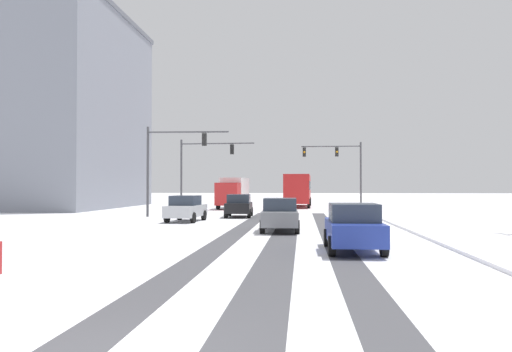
{
  "coord_description": "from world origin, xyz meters",
  "views": [
    {
      "loc": [
        2.69,
        -5.99,
        2.21
      ],
      "look_at": [
        0.0,
        23.02,
        2.8
      ],
      "focal_mm": 34.81,
      "sensor_mm": 36.0,
      "label": 1
    }
  ],
  "objects_px": {
    "traffic_signal_far_left": "(202,161)",
    "car_silver_second": "(186,208)",
    "car_black_lead": "(239,206)",
    "box_truck_delivery": "(233,192)",
    "car_blue_fourth": "(353,227)",
    "office_building_far_left_block": "(21,111)",
    "traffic_signal_near_left": "(170,155)",
    "car_grey_third": "(280,215)",
    "bus_oncoming": "(298,188)",
    "traffic_signal_far_right": "(340,161)"
  },
  "relations": [
    {
      "from": "traffic_signal_near_left",
      "to": "car_blue_fourth",
      "type": "xyz_separation_m",
      "value": [
        11.19,
        -17.94,
        -3.61
      ]
    },
    {
      "from": "traffic_signal_far_left",
      "to": "office_building_far_left_block",
      "type": "bearing_deg",
      "value": 167.65
    },
    {
      "from": "office_building_far_left_block",
      "to": "car_grey_third",
      "type": "bearing_deg",
      "value": -41.57
    },
    {
      "from": "traffic_signal_far_right",
      "to": "car_black_lead",
      "type": "xyz_separation_m",
      "value": [
        -8.18,
        -13.76,
        -3.82
      ]
    },
    {
      "from": "car_silver_second",
      "to": "car_grey_third",
      "type": "distance_m",
      "value": 8.67
    },
    {
      "from": "traffic_signal_far_right",
      "to": "car_silver_second",
      "type": "xyz_separation_m",
      "value": [
        -10.9,
        -18.57,
        -3.82
      ]
    },
    {
      "from": "car_black_lead",
      "to": "car_blue_fourth",
      "type": "relative_size",
      "value": 1.01
    },
    {
      "from": "traffic_signal_near_left",
      "to": "traffic_signal_far_left",
      "type": "xyz_separation_m",
      "value": [
        0.3,
        9.85,
        0.06
      ]
    },
    {
      "from": "car_blue_fourth",
      "to": "office_building_far_left_block",
      "type": "xyz_separation_m",
      "value": [
        -30.97,
        32.19,
        9.28
      ]
    },
    {
      "from": "traffic_signal_far_left",
      "to": "box_truck_delivery",
      "type": "relative_size",
      "value": 0.92
    },
    {
      "from": "car_silver_second",
      "to": "office_building_far_left_block",
      "type": "bearing_deg",
      "value": 139.45
    },
    {
      "from": "car_black_lead",
      "to": "car_silver_second",
      "type": "height_order",
      "value": "same"
    },
    {
      "from": "car_blue_fourth",
      "to": "box_truck_delivery",
      "type": "xyz_separation_m",
      "value": [
        -8.51,
        31.59,
        0.82
      ]
    },
    {
      "from": "traffic_signal_near_left",
      "to": "office_building_far_left_block",
      "type": "xyz_separation_m",
      "value": [
        -19.78,
        14.25,
        5.68
      ]
    },
    {
      "from": "box_truck_delivery",
      "to": "car_silver_second",
      "type": "bearing_deg",
      "value": -91.3
    },
    {
      "from": "car_grey_third",
      "to": "traffic_signal_near_left",
      "type": "bearing_deg",
      "value": 128.0
    },
    {
      "from": "traffic_signal_near_left",
      "to": "traffic_signal_far_right",
      "type": "height_order",
      "value": "same"
    },
    {
      "from": "traffic_signal_far_left",
      "to": "office_building_far_left_block",
      "type": "relative_size",
      "value": 0.31
    },
    {
      "from": "traffic_signal_far_right",
      "to": "bus_oncoming",
      "type": "distance_m",
      "value": 6.51
    },
    {
      "from": "car_grey_third",
      "to": "office_building_far_left_block",
      "type": "xyz_separation_m",
      "value": [
        -28.18,
        25.0,
        9.28
      ]
    },
    {
      "from": "traffic_signal_near_left",
      "to": "car_blue_fourth",
      "type": "bearing_deg",
      "value": -58.05
    },
    {
      "from": "traffic_signal_near_left",
      "to": "bus_oncoming",
      "type": "relative_size",
      "value": 0.59
    },
    {
      "from": "car_black_lead",
      "to": "car_grey_third",
      "type": "height_order",
      "value": "same"
    },
    {
      "from": "car_blue_fourth",
      "to": "bus_oncoming",
      "type": "height_order",
      "value": "bus_oncoming"
    },
    {
      "from": "traffic_signal_far_right",
      "to": "car_blue_fourth",
      "type": "distance_m",
      "value": 32.18
    },
    {
      "from": "box_truck_delivery",
      "to": "office_building_far_left_block",
      "type": "xyz_separation_m",
      "value": [
        -22.46,
        0.6,
        8.46
      ]
    },
    {
      "from": "car_silver_second",
      "to": "car_blue_fourth",
      "type": "height_order",
      "value": "same"
    },
    {
      "from": "car_grey_third",
      "to": "car_blue_fourth",
      "type": "xyz_separation_m",
      "value": [
        2.79,
        -7.19,
        0.0
      ]
    },
    {
      "from": "traffic_signal_far_left",
      "to": "bus_oncoming",
      "type": "height_order",
      "value": "traffic_signal_far_left"
    },
    {
      "from": "car_black_lead",
      "to": "box_truck_delivery",
      "type": "xyz_separation_m",
      "value": [
        -2.3,
        13.45,
        0.82
      ]
    },
    {
      "from": "car_silver_second",
      "to": "traffic_signal_far_right",
      "type": "bearing_deg",
      "value": 59.6
    },
    {
      "from": "car_silver_second",
      "to": "traffic_signal_near_left",
      "type": "bearing_deg",
      "value": 116.15
    },
    {
      "from": "traffic_signal_near_left",
      "to": "box_truck_delivery",
      "type": "bearing_deg",
      "value": 78.88
    },
    {
      "from": "traffic_signal_far_right",
      "to": "car_grey_third",
      "type": "distance_m",
      "value": 25.44
    },
    {
      "from": "car_grey_third",
      "to": "bus_oncoming",
      "type": "relative_size",
      "value": 0.37
    },
    {
      "from": "traffic_signal_far_right",
      "to": "office_building_far_left_block",
      "type": "height_order",
      "value": "office_building_far_left_block"
    },
    {
      "from": "car_black_lead",
      "to": "car_silver_second",
      "type": "bearing_deg",
      "value": -119.44
    },
    {
      "from": "traffic_signal_far_left",
      "to": "car_silver_second",
      "type": "xyz_separation_m",
      "value": [
        1.96,
        -14.47,
        -3.66
      ]
    },
    {
      "from": "car_blue_fourth",
      "to": "car_grey_third",
      "type": "bearing_deg",
      "value": 111.22
    },
    {
      "from": "car_blue_fourth",
      "to": "box_truck_delivery",
      "type": "distance_m",
      "value": 32.73
    },
    {
      "from": "traffic_signal_near_left",
      "to": "car_silver_second",
      "type": "relative_size",
      "value": 1.55
    },
    {
      "from": "traffic_signal_far_right",
      "to": "car_black_lead",
      "type": "relative_size",
      "value": 1.56
    },
    {
      "from": "traffic_signal_near_left",
      "to": "car_grey_third",
      "type": "relative_size",
      "value": 1.57
    },
    {
      "from": "car_silver_second",
      "to": "car_blue_fourth",
      "type": "xyz_separation_m",
      "value": [
        8.92,
        -13.32,
        0.0
      ]
    },
    {
      "from": "traffic_signal_far_right",
      "to": "traffic_signal_far_left",
      "type": "distance_m",
      "value": 13.5
    },
    {
      "from": "car_silver_second",
      "to": "bus_oncoming",
      "type": "height_order",
      "value": "bus_oncoming"
    },
    {
      "from": "office_building_far_left_block",
      "to": "traffic_signal_near_left",
      "type": "bearing_deg",
      "value": -35.76
    },
    {
      "from": "car_black_lead",
      "to": "car_grey_third",
      "type": "distance_m",
      "value": 11.46
    },
    {
      "from": "traffic_signal_far_left",
      "to": "bus_oncoming",
      "type": "relative_size",
      "value": 0.62
    },
    {
      "from": "traffic_signal_near_left",
      "to": "car_grey_third",
      "type": "height_order",
      "value": "traffic_signal_near_left"
    }
  ]
}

